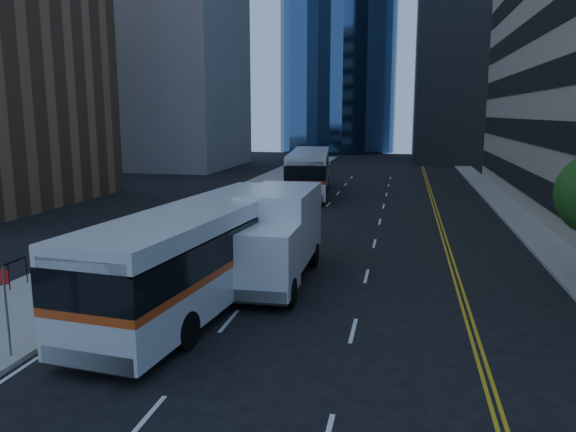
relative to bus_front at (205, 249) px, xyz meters
The scene contains 7 objects.
ground 6.47m from the bus_front, 37.61° to the right, with size 160.00×160.00×0.00m, color black.
sidewalk_west 22.02m from the bus_front, 104.77° to the left, with size 5.00×90.00×0.15m, color gray.
sidewalk_east 25.43m from the bus_front, 56.76° to the left, with size 2.00×90.00×0.15m, color gray.
midrise_west 55.70m from the bus_front, 115.59° to the left, with size 18.00×18.00×35.00m, color gray.
bus_front is the anchor object (origin of this frame).
bus_rear 27.34m from the bus_front, 91.86° to the left, with size 4.58×13.95×3.53m.
box_truck 3.42m from the bus_front, 56.17° to the left, with size 2.65×7.48×3.58m.
Camera 1 is at (1.86, -14.44, 6.61)m, focal length 35.00 mm.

